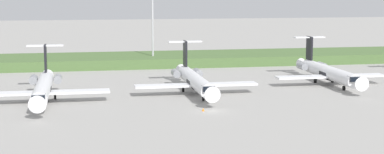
{
  "coord_description": "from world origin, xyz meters",
  "views": [
    {
      "loc": [
        -20.55,
        -94.68,
        19.81
      ],
      "look_at": [
        0.0,
        16.52,
        3.0
      ],
      "focal_mm": 56.86,
      "sensor_mm": 36.0,
      "label": 1
    }
  ],
  "objects_px": {
    "regional_jet_fourth": "(328,72)",
    "regional_jet_third": "(195,80)",
    "regional_jet_second": "(43,87)",
    "safety_cone_front_marker": "(203,109)",
    "antenna_mast": "(153,23)"
  },
  "relations": [
    {
      "from": "regional_jet_third",
      "to": "antenna_mast",
      "type": "distance_m",
      "value": 42.93
    },
    {
      "from": "antenna_mast",
      "to": "safety_cone_front_marker",
      "type": "relative_size",
      "value": 47.72
    },
    {
      "from": "antenna_mast",
      "to": "safety_cone_front_marker",
      "type": "bearing_deg",
      "value": -88.93
    },
    {
      "from": "regional_jet_fourth",
      "to": "antenna_mast",
      "type": "relative_size",
      "value": 1.18
    },
    {
      "from": "regional_jet_fourth",
      "to": "safety_cone_front_marker",
      "type": "relative_size",
      "value": 56.36
    },
    {
      "from": "regional_jet_second",
      "to": "regional_jet_third",
      "type": "xyz_separation_m",
      "value": [
        27.49,
        3.37,
        0.0
      ]
    },
    {
      "from": "regional_jet_fourth",
      "to": "safety_cone_front_marker",
      "type": "distance_m",
      "value": 38.01
    },
    {
      "from": "regional_jet_second",
      "to": "safety_cone_front_marker",
      "type": "bearing_deg",
      "value": -27.21
    },
    {
      "from": "regional_jet_second",
      "to": "antenna_mast",
      "type": "height_order",
      "value": "antenna_mast"
    },
    {
      "from": "regional_jet_third",
      "to": "regional_jet_fourth",
      "type": "xyz_separation_m",
      "value": [
        28.89,
        5.78,
        0.0
      ]
    },
    {
      "from": "regional_jet_fourth",
      "to": "regional_jet_third",
      "type": "bearing_deg",
      "value": -168.69
    },
    {
      "from": "regional_jet_second",
      "to": "safety_cone_front_marker",
      "type": "height_order",
      "value": "regional_jet_second"
    },
    {
      "from": "regional_jet_second",
      "to": "regional_jet_fourth",
      "type": "relative_size",
      "value": 1.0
    },
    {
      "from": "regional_jet_third",
      "to": "regional_jet_fourth",
      "type": "distance_m",
      "value": 29.46
    },
    {
      "from": "regional_jet_fourth",
      "to": "antenna_mast",
      "type": "height_order",
      "value": "antenna_mast"
    }
  ]
}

